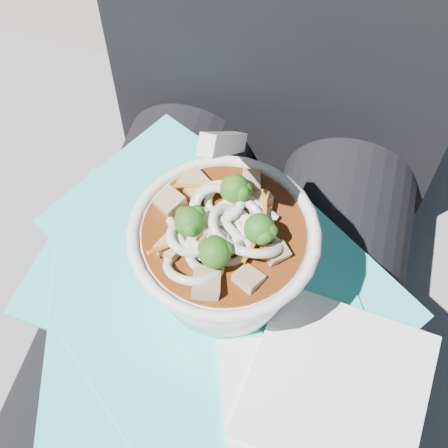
% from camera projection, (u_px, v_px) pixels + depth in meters
% --- Properties ---
extents(stone_ledge, '(1.04, 0.58, 0.45)m').
position_uv_depth(stone_ledge, '(244.00, 335.00, 0.90)').
color(stone_ledge, slate).
rests_on(stone_ledge, ground).
extents(lap, '(0.32, 0.48, 0.14)m').
position_uv_depth(lap, '(213.00, 357.00, 0.57)').
color(lap, black).
rests_on(lap, stone_ledge).
extents(person_body, '(0.34, 0.94, 1.00)m').
position_uv_depth(person_body, '(239.00, 259.00, 0.60)').
color(person_body, black).
rests_on(person_body, ground).
extents(plastic_bag, '(0.36, 0.35, 0.02)m').
position_uv_depth(plastic_bag, '(196.00, 312.00, 0.51)').
color(plastic_bag, '#33D4C6').
rests_on(plastic_bag, lap).
extents(napkins, '(0.17, 0.18, 0.01)m').
position_uv_depth(napkins, '(324.00, 403.00, 0.45)').
color(napkins, white).
rests_on(napkins, plastic_bag).
extents(udon_bowl, '(0.17, 0.17, 0.19)m').
position_uv_depth(udon_bowl, '(224.00, 250.00, 0.47)').
color(udon_bowl, white).
rests_on(udon_bowl, plastic_bag).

